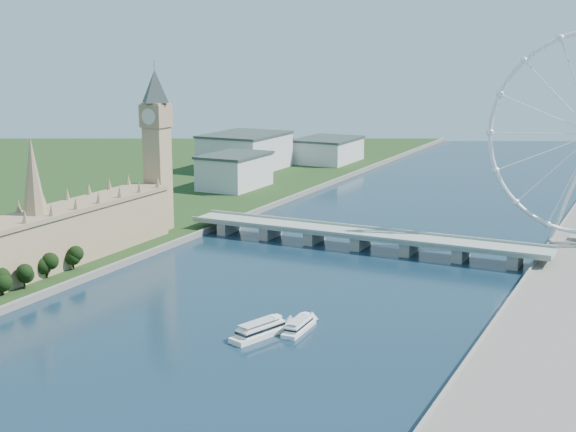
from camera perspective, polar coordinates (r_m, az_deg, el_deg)
The scene contains 6 objects.
parliament_range at distance 431.72m, azimuth -17.41°, elevation -1.80°, with size 24.00×200.00×70.00m.
big_ben at distance 506.06m, azimuth -9.34°, elevation 6.11°, with size 20.02×20.02×110.00m.
westminster_bridge at distance 475.55m, azimuth 5.19°, elevation -1.50°, with size 220.00×22.00×9.50m.
city_skyline at distance 710.79m, azimuth 15.74°, elevation 3.47°, with size 505.00×280.00×32.00m.
tour_boat_near at distance 334.77m, azimuth -1.96°, elevation -8.55°, with size 8.18×31.90×7.07m, color white, non-canonical shape.
tour_boat_far at distance 340.69m, azimuth 0.78°, elevation -8.17°, with size 6.72×26.49×5.82m, color white, non-canonical shape.
Camera 1 is at (163.58, -132.40, 118.06)m, focal length 50.00 mm.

